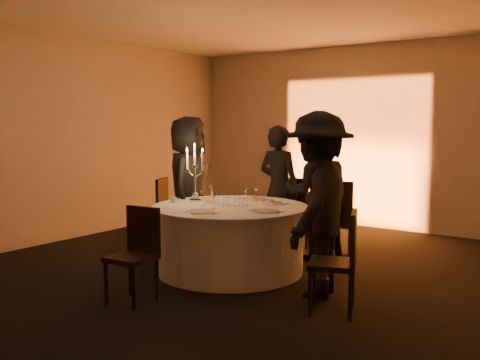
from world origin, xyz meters
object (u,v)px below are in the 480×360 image
Objects in this scene: chair_back_right at (336,213)px; banquet_table at (230,239)px; chair_front at (136,249)px; coffee_cup at (174,200)px; guest_left at (188,185)px; guest_right at (318,204)px; guest_back_right at (317,193)px; guest_back_left at (279,188)px; chair_back_left at (298,207)px; chair_right at (341,256)px; candelabra at (195,181)px; chair_left at (170,208)px.

banquet_table is at bearing 39.66° from chair_back_right.
coffee_cup is (-0.57, 1.17, 0.29)m from chair_front.
guest_right is (2.22, -0.62, 0.01)m from guest_left.
guest_back_left is at bearing -42.39° from guest_back_right.
chair_back_left is 2.18m from guest_right.
guest_back_right is at bearing 69.05° from chair_front.
guest_left reaches higher than chair_right.
guest_back_right reaches higher than candelabra.
chair_front is 1.27× the size of candelabra.
guest_left is at bearing 111.07° from chair_front.
guest_right is (0.66, -1.28, 0.08)m from guest_back_right.
chair_left reaches higher than chair_right.
guest_right is at bearing 35.69° from chair_front.
guest_back_right is (1.57, 0.66, -0.06)m from guest_left.
banquet_table is 1.58m from chair_left.
chair_front is 1.53m from candelabra.
guest_right reaches higher than coffee_cup.
chair_right is at bearing -18.74° from banquet_table.
chair_back_left is 8.79× the size of coffee_cup.
guest_back_right reaches higher than banquet_table.
candelabra is at bearing 101.87° from chair_front.
chair_back_right is at bearing 48.59° from coffee_cup.
chair_back_right is at bearing -169.88° from guest_right.
chair_front is at bearing 86.63° from chair_back_left.
guest_back_left is (-0.10, 1.26, 0.46)m from banquet_table.
coffee_cup is 0.15× the size of candelabra.
chair_front is 2.56m from guest_back_right.
chair_back_right is 1.09× the size of chair_front.
chair_right is (1.62, -2.14, -0.02)m from chair_back_left.
guest_right reaches higher than chair_left.
guest_left is 0.61m from candelabra.
guest_back_left is 1.01× the size of guest_back_right.
guest_left is at bearing -130.87° from chair_right.
chair_back_right reaches higher than chair_right.
chair_right is 0.55× the size of guest_back_left.
banquet_table is 1.07× the size of guest_back_right.
chair_back_right is 1.38× the size of candelabra.
candelabra reaches higher than coffee_cup.
chair_back_left is 1.72m from candelabra.
chair_back_right is (0.68, 1.38, 0.17)m from banquet_table.
chair_front is at bearing -73.15° from candelabra.
guest_right reaches higher than guest_back_left.
banquet_table is 1.55m from chair_back_right.
guest_left is 0.99× the size of guest_right.
guest_left is at bearing -114.39° from guest_right.
chair_back_right is at bearing 68.46° from chair_front.
coffee_cup is at bearing 111.04° from chair_front.
chair_front reaches higher than coffee_cup.
chair_back_right is 0.59× the size of guest_back_right.
candelabra is (-0.42, 1.38, 0.51)m from chair_front.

